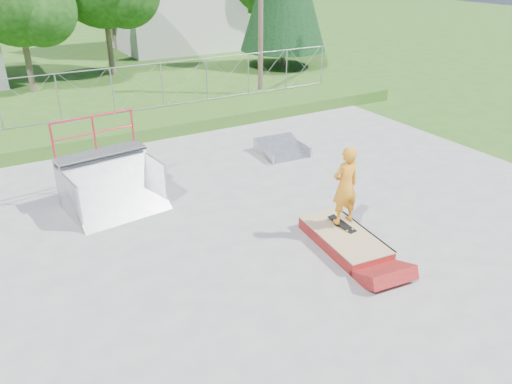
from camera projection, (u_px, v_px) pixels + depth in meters
ground at (245, 248)px, 11.58m from camera, size 120.00×120.00×0.00m
concrete_pad at (245, 247)px, 11.58m from camera, size 20.00×16.00×0.04m
grass_berm at (124, 127)px, 18.89m from camera, size 24.00×3.00×0.50m
grind_box at (344, 240)px, 11.58m from camera, size 1.36×2.44×0.35m
quarter_pipe at (112, 169)px, 12.84m from camera, size 2.58×2.26×2.35m
flat_bank_ramp at (282, 149)px, 16.86m from camera, size 1.58×1.67×0.45m
skateboard at (342, 224)px, 11.79m from camera, size 0.31×0.81×0.13m
skater at (345, 189)px, 11.39m from camera, size 0.70×0.48×1.87m
chain_link_fence at (113, 91)px, 19.18m from camera, size 20.00×0.06×1.80m
utility_pole at (261, 7)px, 22.62m from camera, size 0.24×0.24×8.00m
tree_left_near at (23, 1)px, 22.88m from camera, size 4.76×4.48×6.65m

